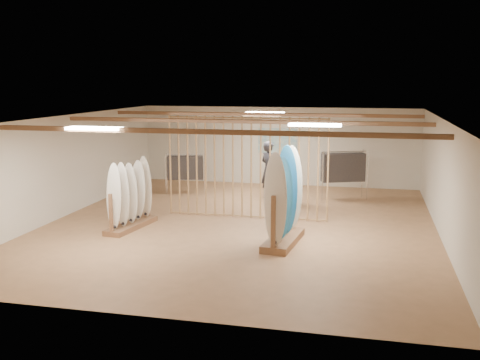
% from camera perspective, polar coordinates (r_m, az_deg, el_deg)
% --- Properties ---
extents(floor, '(12.00, 12.00, 0.00)m').
position_cam_1_polar(floor, '(14.80, 0.00, -4.58)').
color(floor, '#AE7D54').
rests_on(floor, ground).
extents(ceiling, '(12.00, 12.00, 0.00)m').
position_cam_1_polar(ceiling, '(14.35, 0.00, 6.30)').
color(ceiling, gray).
rests_on(ceiling, ground).
extents(wall_back, '(12.00, 0.00, 12.00)m').
position_cam_1_polar(wall_back, '(20.35, 3.82, 3.45)').
color(wall_back, silver).
rests_on(wall_back, ground).
extents(wall_front, '(12.00, 0.00, 12.00)m').
position_cam_1_polar(wall_front, '(8.90, -8.79, -5.36)').
color(wall_front, silver).
rests_on(wall_front, ground).
extents(wall_left, '(0.00, 12.00, 12.00)m').
position_cam_1_polar(wall_left, '(16.37, -17.32, 1.38)').
color(wall_left, silver).
rests_on(wall_left, ground).
extents(wall_right, '(0.00, 12.00, 12.00)m').
position_cam_1_polar(wall_right, '(14.26, 19.98, -0.01)').
color(wall_right, silver).
rests_on(wall_right, ground).
extents(ceiling_slats, '(9.50, 6.12, 0.10)m').
position_cam_1_polar(ceiling_slats, '(14.36, 0.00, 5.98)').
color(ceiling_slats, brown).
rests_on(ceiling_slats, ground).
extents(light_panels, '(1.20, 0.35, 0.06)m').
position_cam_1_polar(light_panels, '(14.35, 0.00, 6.06)').
color(light_panels, white).
rests_on(light_panels, ground).
extents(bamboo_partition, '(4.45, 0.05, 2.78)m').
position_cam_1_polar(bamboo_partition, '(15.28, 0.68, 1.25)').
color(bamboo_partition, tan).
rests_on(bamboo_partition, ground).
extents(poster, '(1.40, 0.03, 0.90)m').
position_cam_1_polar(poster, '(20.30, 3.82, 4.01)').
color(poster, teal).
rests_on(poster, ground).
extents(rack_left, '(0.75, 1.91, 1.77)m').
position_cam_1_polar(rack_left, '(14.62, -11.06, -2.52)').
color(rack_left, brown).
rests_on(rack_left, floor).
extents(rack_right, '(0.79, 1.94, 2.19)m').
position_cam_1_polar(rack_right, '(12.99, 4.45, -3.33)').
color(rack_right, brown).
rests_on(rack_right, floor).
extents(clothing_rack_a, '(1.23, 0.62, 1.36)m').
position_cam_1_polar(clothing_rack_a, '(18.73, -5.58, 1.26)').
color(clothing_rack_a, silver).
rests_on(clothing_rack_a, floor).
extents(clothing_rack_b, '(1.41, 0.86, 1.58)m').
position_cam_1_polar(clothing_rack_b, '(18.07, 10.43, 1.27)').
color(clothing_rack_b, silver).
rests_on(clothing_rack_b, floor).
extents(shopper_a, '(0.92, 0.89, 2.09)m').
position_cam_1_polar(shopper_a, '(17.97, 2.95, 1.44)').
color(shopper_a, '#292931').
rests_on(shopper_a, floor).
extents(shopper_b, '(1.03, 0.87, 1.89)m').
position_cam_1_polar(shopper_b, '(17.18, 5.00, 0.67)').
color(shopper_b, '#3B362E').
rests_on(shopper_b, floor).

